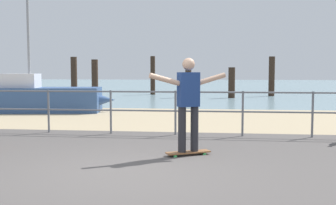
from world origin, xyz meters
name	(u,v)px	position (x,y,z in m)	size (l,w,h in m)	color
ground_plane	(104,195)	(0.00, -1.00, 0.00)	(24.00, 10.00, 0.04)	#514C49
beach_strip	(173,118)	(0.00, 7.00, 0.00)	(24.00, 6.00, 0.04)	tan
sea_surface	(203,86)	(0.00, 35.00, 0.00)	(72.00, 50.00, 0.04)	#75939E
railing_fence	(111,105)	(-1.12, 3.60, 0.70)	(12.36, 0.05, 1.05)	slate
sailboat	(43,98)	(-4.85, 8.25, 0.52)	(5.06, 2.04, 4.96)	#335184
skateboard	(188,152)	(0.87, 1.35, 0.07)	(0.80, 0.55, 0.08)	brown
skateboarder	(188,99)	(0.87, 1.35, 1.02)	(1.32, 0.75, 1.65)	#26262B
groyne_post_0	(74,76)	(-7.33, 18.41, 1.17)	(0.38, 0.38, 2.34)	#332319
groyne_post_1	(95,80)	(-4.95, 14.92, 1.04)	(0.34, 0.34, 2.09)	#332319
groyne_post_2	(153,76)	(-2.57, 19.29, 1.20)	(0.29, 0.29, 2.40)	#332319
groyne_post_3	(188,79)	(-0.19, 16.87, 1.02)	(0.34, 0.34, 2.05)	#332319
groyne_post_4	(232,83)	(2.19, 16.68, 0.84)	(0.36, 0.36, 1.69)	#332319
groyne_post_5	(272,76)	(4.57, 18.59, 1.16)	(0.35, 0.35, 2.32)	#332319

